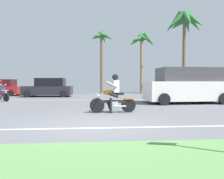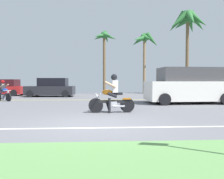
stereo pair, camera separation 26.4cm
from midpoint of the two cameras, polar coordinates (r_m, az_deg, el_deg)
The scene contains 10 objects.
ground at distance 9.76m, azimuth -4.85°, elevation -5.52°, with size 56.00×30.00×0.04m, color slate.
lane_line_near at distance 6.22m, azimuth -4.97°, elevation -9.68°, with size 50.40×0.12×0.01m, color silver.
lane_line_far at distance 15.42m, azimuth -4.78°, elevation -2.62°, with size 50.40×0.12×0.01m, color yellow.
motorcyclist at distance 9.11m, azimuth -0.51°, elevation -1.74°, with size 1.88×0.61×1.57m.
suv_nearby at distance 13.76m, azimuth 17.95°, elevation 0.84°, with size 4.97×2.39×2.05m.
parked_car_1 at distance 19.32m, azimuth -16.12°, elevation 0.38°, with size 3.96×2.09×1.53m.
palm_tree_0 at distance 23.82m, azimuth 7.19°, elevation 11.69°, with size 3.05×3.37×6.36m.
palm_tree_1 at distance 24.08m, azimuth 17.55°, elevation 15.53°, with size 4.16×4.27×8.20m.
palm_tree_2 at distance 22.76m, azimuth -2.96°, elevation 12.06°, with size 2.57×2.57×6.32m.
motorcyclist_distant at distance 16.10m, azimuth -26.72°, elevation -0.62°, with size 1.33×1.04×1.35m.
Camera 1 is at (-0.09, -6.67, 1.28)m, focal length 36.05 mm.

